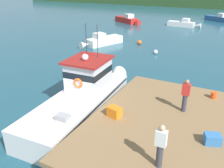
# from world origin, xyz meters

# --- Properties ---
(ground_plane) EXTENTS (200.00, 200.00, 0.00)m
(ground_plane) POSITION_xyz_m (0.00, 0.00, 0.00)
(ground_plane) COLOR #1E4C5B
(dock) EXTENTS (6.00, 9.00, 1.20)m
(dock) POSITION_xyz_m (4.80, 0.00, 1.07)
(dock) COLOR #4C3D2D
(dock) RESTS_ON ground
(main_fishing_boat) EXTENTS (3.00, 9.89, 4.80)m
(main_fishing_boat) POSITION_xyz_m (0.17, 0.76, 1.01)
(main_fishing_boat) COLOR silver
(main_fishing_boat) RESTS_ON ground
(crate_single_by_cleat) EXTENTS (0.72, 0.63, 0.41)m
(crate_single_by_cleat) POSITION_xyz_m (7.02, -0.66, 1.40)
(crate_single_by_cleat) COLOR #3370B2
(crate_single_by_cleat) RESTS_ON dock
(crate_single_far) EXTENTS (0.68, 0.56, 0.48)m
(crate_single_far) POSITION_xyz_m (2.80, -0.64, 1.44)
(crate_single_far) COLOR orange
(crate_single_far) RESTS_ON dock
(bait_bucket) EXTENTS (0.32, 0.32, 0.34)m
(bait_bucket) POSITION_xyz_m (6.63, 3.45, 1.37)
(bait_bucket) COLOR #E04C19
(bait_bucket) RESTS_ON dock
(deckhand_by_the_boat) EXTENTS (0.36, 0.22, 1.63)m
(deckhand_by_the_boat) POSITION_xyz_m (5.57, -2.79, 2.06)
(deckhand_by_the_boat) COLOR #383842
(deckhand_by_the_boat) RESTS_ON dock
(deckhand_further_back) EXTENTS (0.36, 0.22, 1.63)m
(deckhand_further_back) POSITION_xyz_m (5.51, 1.33, 2.06)
(deckhand_further_back) COLOR #383842
(deckhand_further_back) RESTS_ON dock
(moored_boat_outer_mooring) EXTENTS (3.10, 5.59, 1.42)m
(moored_boat_outer_mooring) POSITION_xyz_m (-6.51, 14.49, 0.49)
(moored_boat_outer_mooring) COLOR white
(moored_boat_outer_mooring) RESTS_ON ground
(moored_boat_mid_harbor) EXTENTS (5.21, 1.59, 1.31)m
(moored_boat_mid_harbor) POSITION_xyz_m (-0.71, 30.45, 0.45)
(moored_boat_mid_harbor) COLOR silver
(moored_boat_mid_harbor) RESTS_ON ground
(moored_boat_off_the_point) EXTENTS (5.77, 4.08, 1.53)m
(moored_boat_off_the_point) POSITION_xyz_m (-10.08, 29.71, 0.52)
(moored_boat_off_the_point) COLOR red
(moored_boat_off_the_point) RESTS_ON ground
(moored_boat_far_left) EXTENTS (5.44, 3.95, 1.45)m
(moored_boat_far_left) POSITION_xyz_m (3.88, 38.69, 0.50)
(moored_boat_far_left) COLOR #285184
(moored_boat_far_left) RESTS_ON ground
(mooring_buoy_inshore) EXTENTS (0.50, 0.50, 0.50)m
(mooring_buoy_inshore) POSITION_xyz_m (-2.74, 16.69, 0.25)
(mooring_buoy_inshore) COLOR #EA5B19
(mooring_buoy_inshore) RESTS_ON ground
(mooring_buoy_spare_mooring) EXTENTS (0.42, 0.42, 0.42)m
(mooring_buoy_spare_mooring) POSITION_xyz_m (0.14, 13.82, 0.21)
(mooring_buoy_spare_mooring) COLOR silver
(mooring_buoy_spare_mooring) RESTS_ON ground
(far_shoreline) EXTENTS (120.00, 8.00, 2.40)m
(far_shoreline) POSITION_xyz_m (0.00, 62.00, 1.20)
(far_shoreline) COLOR #284723
(far_shoreline) RESTS_ON ground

